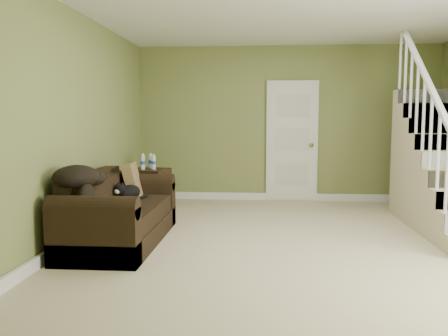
% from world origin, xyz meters
% --- Properties ---
extents(floor, '(5.00, 5.50, 0.01)m').
position_xyz_m(floor, '(0.00, 0.00, 0.00)').
color(floor, beige).
rests_on(floor, ground).
extents(ceiling, '(5.00, 5.50, 0.01)m').
position_xyz_m(ceiling, '(0.00, 0.00, 2.60)').
color(ceiling, white).
rests_on(ceiling, wall_back).
extents(wall_back, '(5.00, 0.04, 2.60)m').
position_xyz_m(wall_back, '(0.00, 2.75, 1.30)').
color(wall_back, olive).
rests_on(wall_back, floor).
extents(wall_front, '(5.00, 0.04, 2.60)m').
position_xyz_m(wall_front, '(0.00, -2.75, 1.30)').
color(wall_front, olive).
rests_on(wall_front, floor).
extents(wall_left, '(0.04, 5.50, 2.60)m').
position_xyz_m(wall_left, '(-2.50, 0.00, 1.30)').
color(wall_left, olive).
rests_on(wall_left, floor).
extents(baseboard_back, '(5.00, 0.04, 0.12)m').
position_xyz_m(baseboard_back, '(0.00, 2.72, 0.06)').
color(baseboard_back, white).
rests_on(baseboard_back, floor).
extents(baseboard_left, '(0.04, 5.50, 0.12)m').
position_xyz_m(baseboard_left, '(-2.47, 0.00, 0.06)').
color(baseboard_left, white).
rests_on(baseboard_left, floor).
extents(door, '(0.86, 0.12, 2.02)m').
position_xyz_m(door, '(0.10, 2.71, 1.01)').
color(door, white).
rests_on(door, floor).
extents(staircase, '(1.00, 2.51, 2.82)m').
position_xyz_m(staircase, '(1.99, 0.97, 0.64)').
color(staircase, beige).
rests_on(staircase, floor).
extents(sofa, '(0.86, 2.00, 0.79)m').
position_xyz_m(sofa, '(-2.01, -0.20, 0.30)').
color(sofa, black).
rests_on(sofa, floor).
extents(side_table, '(0.61, 0.61, 0.86)m').
position_xyz_m(side_table, '(-2.11, 1.72, 0.32)').
color(side_table, black).
rests_on(side_table, floor).
extents(cat, '(0.30, 0.52, 0.25)m').
position_xyz_m(cat, '(-1.96, 0.09, 0.52)').
color(cat, black).
rests_on(cat, sofa).
extents(banana, '(0.18, 0.21, 0.06)m').
position_xyz_m(banana, '(-1.85, -0.61, 0.46)').
color(banana, yellow).
rests_on(banana, sofa).
extents(throw_pillow, '(0.29, 0.50, 0.49)m').
position_xyz_m(throw_pillow, '(-2.00, 0.42, 0.60)').
color(throw_pillow, '#523820').
rests_on(throw_pillow, sofa).
extents(throw_blanket, '(0.49, 0.61, 0.23)m').
position_xyz_m(throw_blanket, '(-2.24, -0.80, 0.82)').
color(throw_blanket, black).
rests_on(throw_blanket, sofa).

